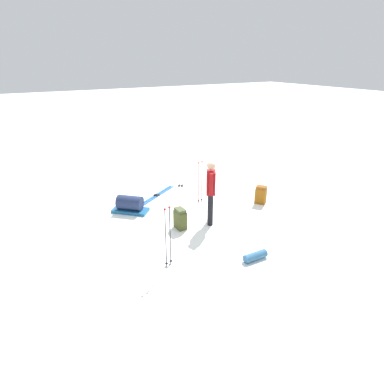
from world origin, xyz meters
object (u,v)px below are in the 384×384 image
Objects in this scene: backpack_large_dark at (180,219)px; gear_sled at (130,205)px; ski_pair_near at (157,196)px; skier_standing at (211,190)px; ski_poles_planted_far at (200,180)px; backpack_bright at (261,195)px; thermos_bottle at (210,216)px; sleeping_mat_rolled at (255,256)px; ski_pair_far at (181,186)px; ski_poles_planted_near at (168,234)px.

backpack_large_dark is 1.74m from gear_sled.
ski_pair_near is at bearing -148.48° from gear_sled.
skier_standing reaches higher than ski_poles_planted_far.
ski_pair_near is at bearing -79.54° from skier_standing.
skier_standing is 1.64× the size of gear_sled.
skier_standing reaches higher than backpack_large_dark.
backpack_large_dark is (0.37, 2.26, 0.25)m from ski_pair_near.
backpack_large_dark reaches higher than backpack_bright.
thermos_bottle is (-0.92, 0.01, -0.14)m from backpack_large_dark.
gear_sled is at bearing 31.52° from ski_pair_near.
backpack_large_dark is at bearing 3.55° from backpack_bright.
backpack_bright is (-2.84, -0.18, -0.00)m from backpack_large_dark.
backpack_large_dark is 2.22m from sleeping_mat_rolled.
thermos_bottle is (0.50, 2.62, 0.12)m from ski_pair_far.
gear_sled is at bearing -68.03° from sleeping_mat_rolled.
thermos_bottle is (-0.55, 2.28, 0.12)m from ski_pair_near.
thermos_bottle is at bearing -95.63° from sleeping_mat_rolled.
thermos_bottle reaches higher than sleeping_mat_rolled.
skier_standing is 2.98m from ski_pair_far.
skier_standing is 1.27× the size of ski_poles_planted_near.
ski_poles_planted_near is 2.94m from gear_sled.
backpack_large_dark is 0.43× the size of ski_poles_planted_far.
skier_standing reaches higher than ski_pair_far.
sleeping_mat_rolled is (0.10, 1.94, -0.86)m from skier_standing.
ski_poles_planted_near is at bearing 58.36° from ski_pair_far.
skier_standing is at bearing 169.70° from backpack_large_dark.
ski_poles_planted_far is 1.24× the size of gear_sled.
ski_poles_planted_near is (1.36, 3.58, 0.73)m from ski_pair_near.
skier_standing is 1.33× the size of ski_poles_planted_far.
ski_poles_planted_far reaches higher than gear_sled.
backpack_bright is 1.87m from ski_poles_planted_far.
thermos_bottle is at bearing -145.78° from ski_poles_planted_near.
sleeping_mat_rolled is 2.12× the size of thermos_bottle.
sleeping_mat_rolled is (0.60, 3.26, -0.62)m from ski_poles_planted_far.
skier_standing is at bearing -92.98° from sleeping_mat_rolled.
ski_pair_near is 6.49× the size of thermos_bottle.
sleeping_mat_rolled is at bearing 81.41° from ski_pair_far.
gear_sled reaches higher than ski_pair_far.
ski_poles_planted_far is 4.93× the size of thermos_bottle.
ski_poles_planted_near is 1.99m from sleeping_mat_rolled.
sleeping_mat_rolled is at bearing 87.02° from skier_standing.
ski_poles_planted_far is 2.17m from gear_sled.
ski_poles_planted_near is 2.44× the size of sleeping_mat_rolled.
ski_poles_planted_far is (-0.95, 1.09, 0.70)m from ski_pair_near.
ski_pair_near is 1.03× the size of ski_pair_far.
backpack_large_dark is (1.42, 2.61, 0.25)m from ski_pair_far.
backpack_large_dark reaches higher than sleeping_mat_rolled.
ski_poles_planted_near is 1.05× the size of ski_poles_planted_far.
gear_sled reaches higher than thermos_bottle.
backpack_bright is at bearing 158.86° from gear_sled.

